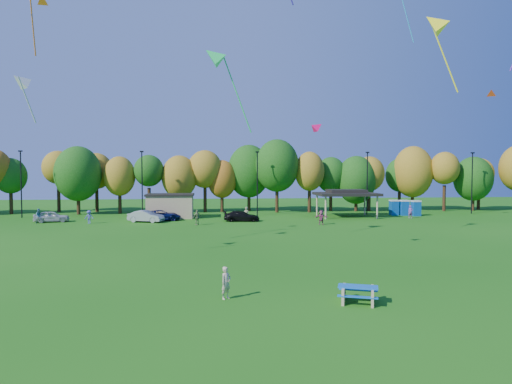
{
  "coord_description": "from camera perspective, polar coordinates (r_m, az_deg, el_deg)",
  "views": [
    {
      "loc": [
        -4.39,
        -24.1,
        6.36
      ],
      "look_at": [
        -1.48,
        6.0,
        4.95
      ],
      "focal_mm": 32.0,
      "sensor_mm": 36.0,
      "label": 1
    }
  ],
  "objects": [
    {
      "name": "kite_13",
      "position": [
        34.0,
        -27.39,
        12.22
      ],
      "size": [
        1.99,
        1.94,
        3.51
      ],
      "color": "silver"
    },
    {
      "name": "picnic_table",
      "position": [
        23.0,
        12.62,
        -12.22
      ],
      "size": [
        2.28,
        2.08,
        0.81
      ],
      "rotation": [
        0.0,
        0.0,
        -0.34
      ],
      "color": "tan",
      "rests_on": "ground"
    },
    {
      "name": "kite_flyer",
      "position": [
        23.07,
        -3.77,
        -11.26
      ],
      "size": [
        0.69,
        0.69,
        1.61
      ],
      "primitive_type": "imported",
      "rotation": [
        0.0,
        0.0,
        0.77
      ],
      "color": "#CCB199",
      "rests_on": "ground"
    },
    {
      "name": "kite_4",
      "position": [
        41.95,
        -25.21,
        20.9
      ],
      "size": [
        1.12,
        3.07,
        5.25
      ],
      "color": "orange"
    },
    {
      "name": "far_person_1",
      "position": [
        64.49,
        18.75,
        -2.35
      ],
      "size": [
        0.66,
        0.46,
        1.74
      ],
      "primitive_type": "imported",
      "rotation": [
        0.0,
        0.0,
        6.22
      ],
      "color": "#974A9E",
      "rests_on": "ground"
    },
    {
      "name": "kite_11",
      "position": [
        35.33,
        21.34,
        19.0
      ],
      "size": [
        3.38,
        2.47,
        5.66
      ],
      "color": "yellow"
    },
    {
      "name": "far_person_2",
      "position": [
        58.41,
        -20.15,
        -2.95
      ],
      "size": [
        1.06,
        0.64,
        1.59
      ],
      "primitive_type": "imported",
      "rotation": [
        0.0,
        0.0,
        0.05
      ],
      "color": "#5353B6",
      "rests_on": "ground"
    },
    {
      "name": "kite_8",
      "position": [
        40.55,
        -5.41,
        16.48
      ],
      "size": [
        4.55,
        1.87,
        7.61
      ],
      "color": "#1BCB50"
    },
    {
      "name": "far_person_5",
      "position": [
        60.02,
        -1.21,
        -2.64
      ],
      "size": [
        0.93,
        0.9,
        1.6
      ],
      "primitive_type": "imported",
      "rotation": [
        0.0,
        0.0,
        5.57
      ],
      "color": "#8C8C60",
      "rests_on": "ground"
    },
    {
      "name": "lamp_posts",
      "position": [
        64.44,
        0.17,
        1.38
      ],
      "size": [
        64.5,
        0.25,
        9.09
      ],
      "color": "black",
      "rests_on": "ground"
    },
    {
      "name": "porta_potties",
      "position": [
        68.17,
        18.08,
        -1.88
      ],
      "size": [
        3.75,
        2.58,
        2.18
      ],
      "color": "#0B4696",
      "rests_on": "ground"
    },
    {
      "name": "kite_3",
      "position": [
        56.49,
        27.35,
        11.05
      ],
      "size": [
        1.74,
        1.82,
        1.47
      ],
      "color": "red"
    },
    {
      "name": "tree_line",
      "position": [
        69.7,
        -2.76,
        2.31
      ],
      "size": [
        93.57,
        10.55,
        11.15
      ],
      "color": "black",
      "rests_on": "ground"
    },
    {
      "name": "far_person_0",
      "position": [
        53.83,
        -7.37,
        -3.17
      ],
      "size": [
        1.12,
        0.92,
        1.79
      ],
      "primitive_type": "imported",
      "rotation": [
        0.0,
        0.0,
        3.7
      ],
      "color": "#778853",
      "rests_on": "ground"
    },
    {
      "name": "car_a",
      "position": [
        61.82,
        -24.2,
        -2.81
      ],
      "size": [
        4.4,
        2.6,
        1.4
      ],
      "primitive_type": "imported",
      "rotation": [
        0.0,
        0.0,
        1.81
      ],
      "color": "silver",
      "rests_on": "ground"
    },
    {
      "name": "kite_5",
      "position": [
        34.73,
        7.75,
        8.08
      ],
      "size": [
        1.22,
        1.03,
        1.09
      ],
      "color": "#E50C58"
    },
    {
      "name": "car_c",
      "position": [
        59.35,
        -11.72,
        -2.88
      ],
      "size": [
        5.07,
        2.77,
        1.35
      ],
      "primitive_type": "imported",
      "rotation": [
        0.0,
        0.0,
        1.68
      ],
      "color": "#0C144C",
      "rests_on": "ground"
    },
    {
      "name": "far_person_3",
      "position": [
        61.27,
        -25.49,
        -2.71
      ],
      "size": [
        1.08,
        1.02,
        1.76
      ],
      "primitive_type": "imported",
      "rotation": [
        0.0,
        0.0,
        0.57
      ],
      "color": "teal",
      "rests_on": "ground"
    },
    {
      "name": "car_d",
      "position": [
        57.38,
        -1.81,
        -3.03
      ],
      "size": [
        4.65,
        2.25,
        1.3
      ],
      "primitive_type": "imported",
      "rotation": [
        0.0,
        0.0,
        1.48
      ],
      "color": "black",
      "rests_on": "ground"
    },
    {
      "name": "far_person_4",
      "position": [
        54.3,
        8.16,
        -3.16
      ],
      "size": [
        1.62,
        0.6,
        1.72
      ],
      "primitive_type": "imported",
      "rotation": [
        0.0,
        0.0,
        6.23
      ],
      "color": "#9A4067",
      "rests_on": "ground"
    },
    {
      "name": "ground",
      "position": [
        25.31,
        4.74,
        -11.89
      ],
      "size": [
        160.0,
        160.0,
        0.0
      ],
      "primitive_type": "plane",
      "color": "#19600F",
      "rests_on": "ground"
    },
    {
      "name": "pavilion",
      "position": [
        63.89,
        11.21,
        -0.19
      ],
      "size": [
        8.2,
        6.2,
        3.77
      ],
      "color": "tan",
      "rests_on": "ground"
    },
    {
      "name": "utility_building",
      "position": [
        62.54,
        -10.66,
        -1.7
      ],
      "size": [
        6.3,
        4.3,
        3.25
      ],
      "color": "tan",
      "rests_on": "ground"
    },
    {
      "name": "car_b",
      "position": [
        57.94,
        -13.59,
        -2.98
      ],
      "size": [
        4.68,
        2.94,
        1.46
      ],
      "primitive_type": "imported",
      "rotation": [
        0.0,
        0.0,
        1.23
      ],
      "color": "#A8A8AD",
      "rests_on": "ground"
    }
  ]
}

